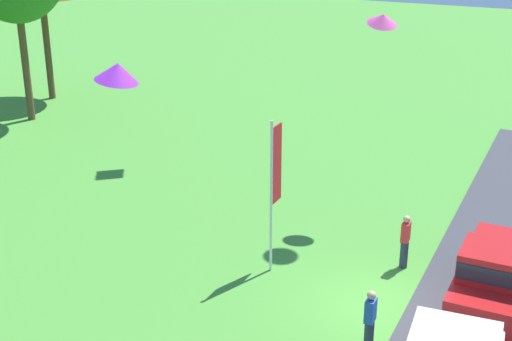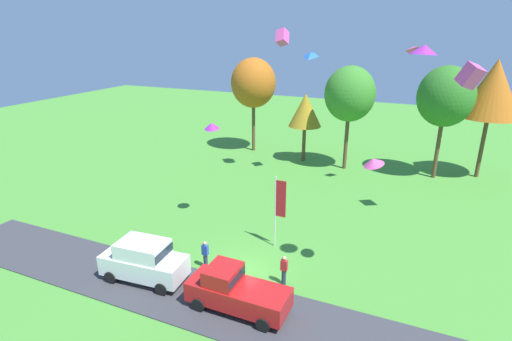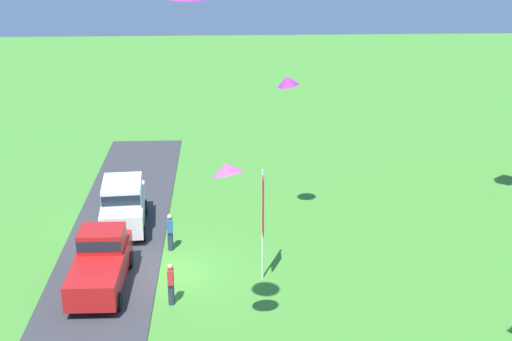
{
  "view_description": "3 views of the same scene",
  "coord_description": "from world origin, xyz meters",
  "px_view_note": "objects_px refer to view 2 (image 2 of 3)",
  "views": [
    {
      "loc": [
        -16.71,
        -4.21,
        10.5
      ],
      "look_at": [
        1.96,
        4.76,
        2.55
      ],
      "focal_mm": 50.0,
      "sensor_mm": 36.0,
      "label": 1
    },
    {
      "loc": [
        8.43,
        -17.2,
        12.99
      ],
      "look_at": [
        -0.92,
        4.12,
        4.68
      ],
      "focal_mm": 28.0,
      "sensor_mm": 36.0,
      "label": 2
    },
    {
      "loc": [
        26.3,
        2.15,
        14.03
      ],
      "look_at": [
        2.05,
        3.28,
        5.19
      ],
      "focal_mm": 50.0,
      "sensor_mm": 36.0,
      "label": 3
    }
  ],
  "objects_px": {
    "tree_far_left": "(350,94)",
    "kite_diamond_over_trees": "(414,49)",
    "flag_banner": "(279,203)",
    "kite_box_mid_center": "(470,76)",
    "kite_delta_trailing_tail": "(424,49)",
    "kite_delta_high_left": "(373,162)",
    "person_watching_sky": "(284,270)",
    "tree_far_right": "(446,97)",
    "kite_diamond_near_flag": "(311,55)",
    "kite_box_topmost": "(282,37)",
    "person_beside_suv": "(205,254)",
    "kite_delta_high_right": "(212,126)",
    "tree_center_back": "(305,110)",
    "car_suv_far_end": "(144,259)",
    "tree_lone_near": "(253,83)",
    "tree_left_of_center": "(493,89)",
    "car_pickup_by_flagpole": "(235,290)"
  },
  "relations": [
    {
      "from": "tree_far_left",
      "to": "kite_diamond_over_trees",
      "type": "relative_size",
      "value": 10.13
    },
    {
      "from": "flag_banner",
      "to": "kite_box_mid_center",
      "type": "relative_size",
      "value": 3.6
    },
    {
      "from": "kite_delta_trailing_tail",
      "to": "kite_delta_high_left",
      "type": "height_order",
      "value": "kite_delta_trailing_tail"
    },
    {
      "from": "kite_delta_trailing_tail",
      "to": "person_watching_sky",
      "type": "bearing_deg",
      "value": -167.55
    },
    {
      "from": "person_watching_sky",
      "to": "tree_far_left",
      "type": "height_order",
      "value": "tree_far_left"
    },
    {
      "from": "person_watching_sky",
      "to": "tree_far_right",
      "type": "bearing_deg",
      "value": 71.34
    },
    {
      "from": "kite_box_mid_center",
      "to": "kite_diamond_near_flag",
      "type": "xyz_separation_m",
      "value": [
        -11.54,
        5.01,
        0.68
      ]
    },
    {
      "from": "tree_far_right",
      "to": "kite_box_topmost",
      "type": "distance_m",
      "value": 15.05
    },
    {
      "from": "tree_far_right",
      "to": "person_watching_sky",
      "type": "bearing_deg",
      "value": -108.66
    },
    {
      "from": "kite_delta_high_left",
      "to": "kite_box_topmost",
      "type": "bearing_deg",
      "value": 126.6
    },
    {
      "from": "kite_box_mid_center",
      "to": "kite_delta_high_left",
      "type": "height_order",
      "value": "kite_box_mid_center"
    },
    {
      "from": "kite_diamond_near_flag",
      "to": "flag_banner",
      "type": "bearing_deg",
      "value": -80.9
    },
    {
      "from": "flag_banner",
      "to": "kite_box_topmost",
      "type": "bearing_deg",
      "value": 110.11
    },
    {
      "from": "person_beside_suv",
      "to": "tree_far_right",
      "type": "distance_m",
      "value": 25.18
    },
    {
      "from": "kite_delta_high_left",
      "to": "tree_far_right",
      "type": "bearing_deg",
      "value": 79.96
    },
    {
      "from": "kite_diamond_near_flag",
      "to": "kite_delta_high_right",
      "type": "bearing_deg",
      "value": -107.39
    },
    {
      "from": "kite_delta_high_left",
      "to": "tree_far_left",
      "type": "bearing_deg",
      "value": 104.78
    },
    {
      "from": "tree_center_back",
      "to": "kite_diamond_over_trees",
      "type": "height_order",
      "value": "kite_diamond_over_trees"
    },
    {
      "from": "tree_far_right",
      "to": "kite_delta_trailing_tail",
      "type": "distance_m",
      "value": 20.4
    },
    {
      "from": "car_suv_far_end",
      "to": "person_beside_suv",
      "type": "bearing_deg",
      "value": 43.82
    },
    {
      "from": "person_beside_suv",
      "to": "tree_far_left",
      "type": "bearing_deg",
      "value": 79.98
    },
    {
      "from": "kite_diamond_over_trees",
      "to": "kite_box_topmost",
      "type": "relative_size",
      "value": 0.86
    },
    {
      "from": "car_suv_far_end",
      "to": "kite_diamond_near_flag",
      "type": "height_order",
      "value": "kite_diamond_near_flag"
    },
    {
      "from": "kite_delta_trailing_tail",
      "to": "tree_lone_near",
      "type": "bearing_deg",
      "value": 129.08
    },
    {
      "from": "person_watching_sky",
      "to": "tree_far_right",
      "type": "relative_size",
      "value": 0.17
    },
    {
      "from": "tree_left_of_center",
      "to": "car_pickup_by_flagpole",
      "type": "bearing_deg",
      "value": -115.57
    },
    {
      "from": "person_watching_sky",
      "to": "tree_lone_near",
      "type": "distance_m",
      "value": 25.99
    },
    {
      "from": "kite_diamond_over_trees",
      "to": "flag_banner",
      "type": "bearing_deg",
      "value": -116.28
    },
    {
      "from": "flag_banner",
      "to": "kite_delta_high_right",
      "type": "height_order",
      "value": "kite_delta_high_right"
    },
    {
      "from": "person_watching_sky",
      "to": "kite_diamond_near_flag",
      "type": "height_order",
      "value": "kite_diamond_near_flag"
    },
    {
      "from": "tree_lone_near",
      "to": "kite_box_topmost",
      "type": "height_order",
      "value": "kite_box_topmost"
    },
    {
      "from": "kite_box_mid_center",
      "to": "kite_delta_trailing_tail",
      "type": "relative_size",
      "value": 1.17
    },
    {
      "from": "person_watching_sky",
      "to": "kite_delta_high_right",
      "type": "bearing_deg",
      "value": 144.66
    },
    {
      "from": "person_beside_suv",
      "to": "kite_box_topmost",
      "type": "relative_size",
      "value": 1.52
    },
    {
      "from": "kite_diamond_over_trees",
      "to": "tree_left_of_center",
      "type": "bearing_deg",
      "value": 48.06
    },
    {
      "from": "tree_far_left",
      "to": "kite_box_mid_center",
      "type": "distance_m",
      "value": 13.44
    },
    {
      "from": "kite_box_topmost",
      "to": "kite_diamond_near_flag",
      "type": "bearing_deg",
      "value": 10.39
    },
    {
      "from": "tree_far_left",
      "to": "kite_delta_trailing_tail",
      "type": "bearing_deg",
      "value": -71.33
    },
    {
      "from": "car_pickup_by_flagpole",
      "to": "tree_far_left",
      "type": "distance_m",
      "value": 23.84
    },
    {
      "from": "kite_delta_high_left",
      "to": "kite_delta_high_right",
      "type": "bearing_deg",
      "value": 165.53
    },
    {
      "from": "car_suv_far_end",
      "to": "person_watching_sky",
      "type": "relative_size",
      "value": 2.77
    },
    {
      "from": "kite_delta_high_right",
      "to": "kite_box_topmost",
      "type": "relative_size",
      "value": 0.86
    },
    {
      "from": "tree_lone_near",
      "to": "kite_diamond_near_flag",
      "type": "xyz_separation_m",
      "value": [
        8.09,
        -6.62,
        3.49
      ]
    },
    {
      "from": "person_watching_sky",
      "to": "kite_delta_high_right",
      "type": "distance_m",
      "value": 10.49
    },
    {
      "from": "kite_delta_high_left",
      "to": "kite_diamond_over_trees",
      "type": "height_order",
      "value": "kite_diamond_over_trees"
    },
    {
      "from": "kite_box_mid_center",
      "to": "person_beside_suv",
      "type": "bearing_deg",
      "value": -138.93
    },
    {
      "from": "flag_banner",
      "to": "kite_box_mid_center",
      "type": "height_order",
      "value": "kite_box_mid_center"
    },
    {
      "from": "tree_left_of_center",
      "to": "kite_delta_high_right",
      "type": "bearing_deg",
      "value": -134.76
    },
    {
      "from": "kite_delta_trailing_tail",
      "to": "kite_diamond_over_trees",
      "type": "height_order",
      "value": "kite_delta_trailing_tail"
    },
    {
      "from": "tree_center_back",
      "to": "car_pickup_by_flagpole",
      "type": "bearing_deg",
      "value": -80.64
    }
  ]
}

